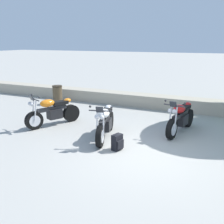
# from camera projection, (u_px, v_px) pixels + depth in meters

# --- Properties ---
(ground_plane) EXTENTS (120.00, 120.00, 0.00)m
(ground_plane) POSITION_uv_depth(u_px,v_px,m) (147.00, 153.00, 6.83)
(ground_plane) COLOR #A3A099
(stone_wall) EXTENTS (36.00, 0.80, 0.55)m
(stone_wall) POSITION_uv_depth(u_px,v_px,m) (180.00, 104.00, 10.97)
(stone_wall) COLOR #A89E89
(stone_wall) RESTS_ON ground
(motorcycle_orange_near_left) EXTENTS (1.11, 1.93, 1.18)m
(motorcycle_orange_near_left) POSITION_uv_depth(u_px,v_px,m) (53.00, 112.00, 8.95)
(motorcycle_orange_near_left) COLOR black
(motorcycle_orange_near_left) RESTS_ON ground
(motorcycle_white_centre) EXTENTS (0.86, 2.03, 1.18)m
(motorcycle_white_centre) POSITION_uv_depth(u_px,v_px,m) (105.00, 123.00, 7.77)
(motorcycle_white_centre) COLOR black
(motorcycle_white_centre) RESTS_ON ground
(motorcycle_red_far_right) EXTENTS (0.73, 2.05, 1.18)m
(motorcycle_red_far_right) POSITION_uv_depth(u_px,v_px,m) (180.00, 118.00, 8.25)
(motorcycle_red_far_right) COLOR black
(motorcycle_red_far_right) RESTS_ON ground
(rider_backpack) EXTENTS (0.32, 0.34, 0.47)m
(rider_backpack) POSITION_uv_depth(u_px,v_px,m) (117.00, 141.00, 6.98)
(rider_backpack) COLOR black
(rider_backpack) RESTS_ON ground
(trash_bin) EXTENTS (0.46, 0.46, 0.86)m
(trash_bin) POSITION_uv_depth(u_px,v_px,m) (58.00, 95.00, 12.11)
(trash_bin) COLOR brown
(trash_bin) RESTS_ON ground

